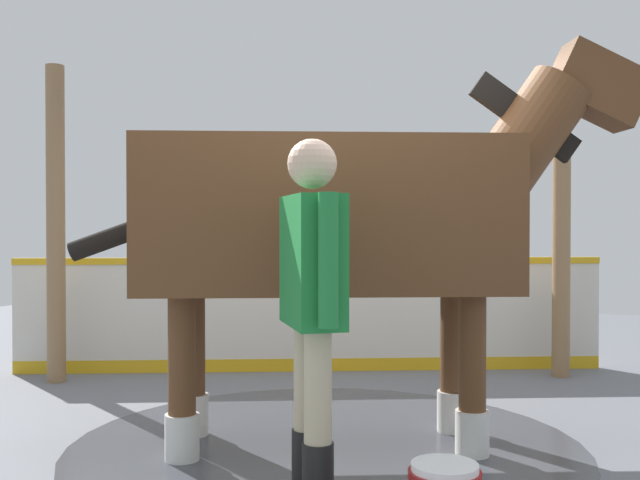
% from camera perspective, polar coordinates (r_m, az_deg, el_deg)
% --- Properties ---
extents(ground_plane, '(16.00, 16.00, 0.02)m').
position_cam_1_polar(ground_plane, '(4.67, 0.51, -15.92)').
color(ground_plane, slate).
extents(wet_patch, '(3.18, 3.18, 0.00)m').
position_cam_1_polar(wet_patch, '(4.68, 0.48, -15.75)').
color(wet_patch, '#42444C').
rests_on(wet_patch, ground).
extents(barrier_wall, '(2.30, 5.08, 1.07)m').
position_cam_1_polar(barrier_wall, '(6.88, -0.68, -6.18)').
color(barrier_wall, silver).
rests_on(barrier_wall, ground).
extents(roof_post_near, '(0.16, 0.16, 2.76)m').
position_cam_1_polar(roof_post_near, '(6.91, 18.41, 1.19)').
color(roof_post_near, olive).
rests_on(roof_post_near, ground).
extents(roof_post_far, '(0.16, 0.16, 2.76)m').
position_cam_1_polar(roof_post_far, '(6.74, -20.02, 1.19)').
color(roof_post_far, olive).
rests_on(roof_post_far, ground).
extents(horse, '(1.82, 3.37, 2.52)m').
position_cam_1_polar(horse, '(4.49, 2.00, 1.71)').
color(horse, brown).
rests_on(horse, ground).
extents(handler, '(0.59, 0.47, 1.77)m').
position_cam_1_polar(handler, '(3.47, -0.62, -4.21)').
color(handler, black).
rests_on(handler, ground).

